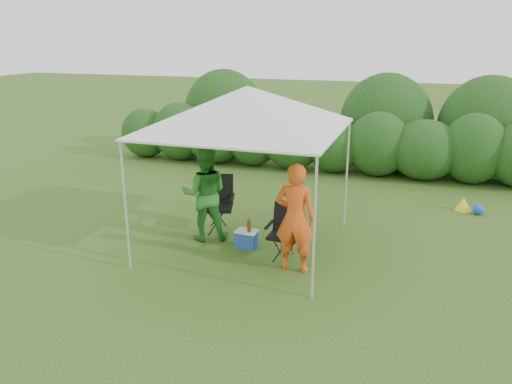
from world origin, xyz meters
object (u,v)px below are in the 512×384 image
(chair_right, at_px, (286,228))
(man, at_px, (295,218))
(cooler, at_px, (247,239))
(chair_left, at_px, (217,199))
(canopy, at_px, (247,108))
(woman, at_px, (205,194))

(chair_right, relative_size, man, 0.51)
(chair_right, height_order, man, man)
(chair_right, relative_size, cooler, 2.28)
(chair_left, height_order, cooler, chair_left)
(canopy, bearing_deg, chair_right, -17.95)
(chair_right, xyz_separation_m, woman, (-1.60, 0.29, 0.35))
(man, distance_m, cooler, 1.38)
(canopy, relative_size, cooler, 7.75)
(chair_right, relative_size, chair_left, 0.86)
(chair_left, bearing_deg, chair_right, -44.42)
(canopy, bearing_deg, cooler, -82.42)
(chair_right, distance_m, man, 0.65)
(canopy, relative_size, chair_left, 2.92)
(chair_right, height_order, woman, woman)
(chair_right, bearing_deg, chair_left, 154.60)
(canopy, distance_m, chair_right, 2.10)
(woman, xyz_separation_m, cooler, (0.86, -0.16, -0.71))
(woman, bearing_deg, cooler, 148.25)
(cooler, bearing_deg, chair_left, 145.06)
(woman, height_order, cooler, woman)
(chair_left, xyz_separation_m, man, (1.86, -1.28, 0.29))
(man, xyz_separation_m, woman, (-1.88, 0.75, -0.02))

